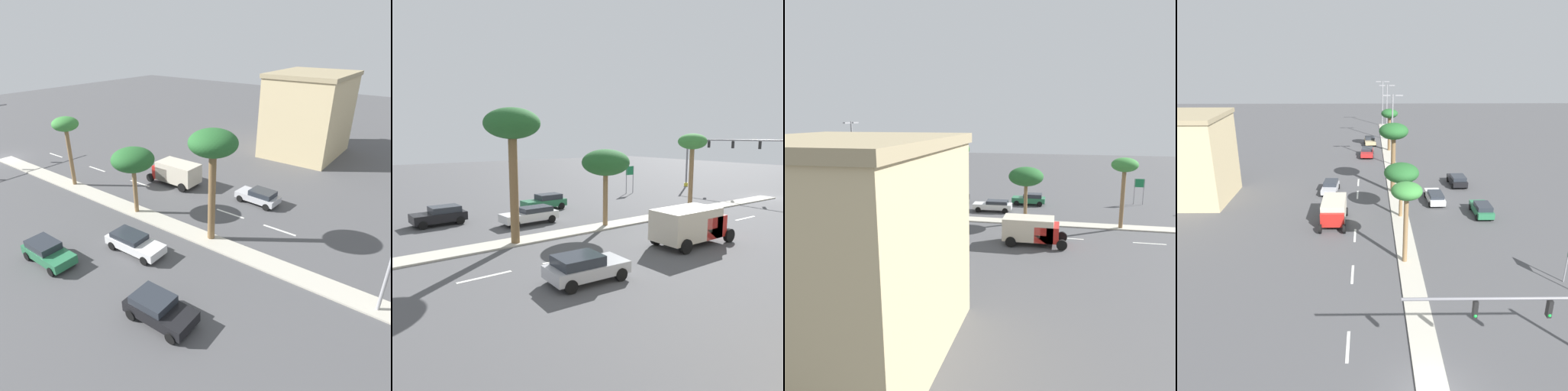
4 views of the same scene
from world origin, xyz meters
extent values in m
plane|color=#4C4C4F|center=(0.00, 29.55, 0.00)|extent=(160.00, 160.00, 0.00)
cube|color=#B7B2A3|center=(0.00, 38.00, 0.06)|extent=(1.80, 75.99, 0.12)
cube|color=silver|center=(-4.72, 4.00, 0.01)|extent=(0.20, 2.80, 0.01)
cube|color=silver|center=(-4.72, 12.32, 0.01)|extent=(0.20, 2.80, 0.01)
cube|color=silver|center=(-4.72, 19.37, 0.01)|extent=(0.20, 2.80, 0.01)
cube|color=silver|center=(-4.72, 30.56, 0.01)|extent=(0.20, 2.80, 0.01)
cube|color=silver|center=(-4.72, 35.23, 0.01)|extent=(0.20, 2.80, 0.01)
cube|color=#C6B284|center=(-25.08, 29.34, 4.83)|extent=(10.78, 8.49, 9.65)
cube|color=tan|center=(-25.08, 29.34, 9.90)|extent=(11.08, 8.79, 0.50)
cylinder|color=olive|center=(-0.35, 14.22, 3.06)|extent=(0.39, 0.39, 5.88)
ellipsoid|color=#387F38|center=(-0.35, 14.22, 6.45)|extent=(2.55, 2.55, 1.40)
cylinder|color=olive|center=(0.03, 23.80, 2.22)|extent=(0.37, 0.37, 4.19)
ellipsoid|color=#235B28|center=(0.03, 23.80, 4.95)|extent=(3.62, 3.62, 1.99)
cylinder|color=brown|center=(-0.36, 31.51, 3.59)|extent=(0.55, 0.55, 6.94)
ellipsoid|color=#235B28|center=(-0.36, 31.51, 7.67)|extent=(3.50, 3.50, 1.92)
cube|color=silver|center=(4.34, 28.10, 0.63)|extent=(1.87, 4.59, 0.62)
cube|color=#262B33|center=(4.36, 27.53, 1.13)|extent=(1.63, 2.54, 0.38)
cylinder|color=black|center=(3.47, 29.66, 0.32)|extent=(0.24, 0.65, 0.64)
cylinder|color=black|center=(5.12, 29.71, 0.32)|extent=(0.24, 0.65, 0.64)
cylinder|color=black|center=(3.57, 26.48, 0.32)|extent=(0.24, 0.65, 0.64)
cylinder|color=black|center=(5.21, 26.53, 0.32)|extent=(0.24, 0.65, 0.64)
cube|color=#B2B2B7|center=(-8.10, 31.45, 0.61)|extent=(2.05, 4.08, 0.57)
cube|color=#262B33|center=(-8.07, 31.95, 1.13)|extent=(1.76, 2.28, 0.47)
cylinder|color=black|center=(-7.33, 30.01, 0.32)|extent=(0.26, 0.65, 0.64)
cylinder|color=black|center=(-9.05, 30.11, 0.32)|extent=(0.26, 0.65, 0.64)
cylinder|color=black|center=(-7.16, 32.79, 0.32)|extent=(0.26, 0.65, 0.64)
cylinder|color=black|center=(-8.88, 32.89, 0.32)|extent=(0.26, 0.65, 0.64)
cube|color=#287047|center=(8.81, 24.22, 0.64)|extent=(1.73, 4.15, 0.64)
cube|color=#262B33|center=(8.81, 23.71, 1.21)|extent=(1.55, 2.28, 0.50)
cylinder|color=black|center=(7.98, 25.67, 0.32)|extent=(0.22, 0.64, 0.64)
cylinder|color=black|center=(9.62, 25.68, 0.32)|extent=(0.22, 0.64, 0.64)
cylinder|color=black|center=(7.99, 22.77, 0.32)|extent=(0.22, 0.64, 0.64)
cylinder|color=black|center=(9.63, 22.78, 0.32)|extent=(0.22, 0.64, 0.64)
cube|color=black|center=(8.19, 34.03, 0.65)|extent=(2.01, 4.08, 0.66)
cube|color=#262B33|center=(8.20, 33.52, 1.22)|extent=(1.76, 2.27, 0.47)
cylinder|color=black|center=(7.25, 35.40, 0.32)|extent=(0.24, 0.65, 0.64)
cylinder|color=black|center=(9.03, 35.46, 0.32)|extent=(0.24, 0.65, 0.64)
cylinder|color=black|center=(7.34, 32.59, 0.32)|extent=(0.24, 0.65, 0.64)
cylinder|color=black|center=(9.12, 32.65, 0.32)|extent=(0.24, 0.65, 0.64)
cube|color=#B21E19|center=(-6.96, 21.24, 1.15)|extent=(2.36, 2.05, 1.40)
cube|color=beige|center=(-6.96, 22.84, 1.42)|extent=(2.36, 4.37, 1.94)
cylinder|color=black|center=(-5.77, 19.92, 0.45)|extent=(0.28, 0.90, 0.90)
cylinder|color=black|center=(-8.14, 19.92, 0.45)|extent=(0.28, 0.90, 0.90)
cylinder|color=black|center=(-5.77, 24.25, 0.45)|extent=(0.28, 0.90, 0.90)
cylinder|color=black|center=(-8.14, 24.25, 0.45)|extent=(0.28, 0.90, 0.90)
camera|label=1|loc=(18.45, 44.13, 14.47)|focal=31.57mm
camera|label=2|loc=(-21.99, 41.55, 6.85)|focal=34.49mm
camera|label=3|loc=(-40.14, 20.09, 10.97)|focal=35.88mm
camera|label=4|loc=(-3.44, -16.13, 17.55)|focal=37.41mm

